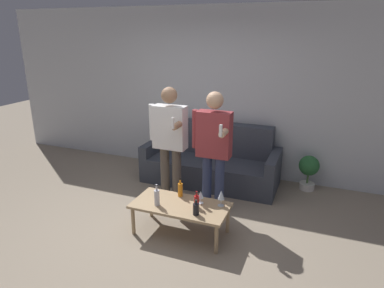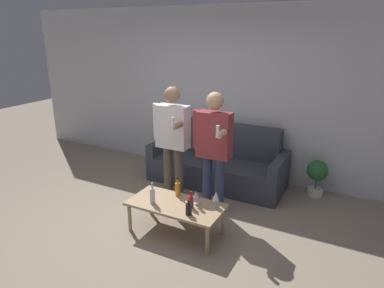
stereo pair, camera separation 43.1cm
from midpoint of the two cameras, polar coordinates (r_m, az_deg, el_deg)
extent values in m
plane|color=gray|center=(4.22, -4.59, -14.92)|extent=(16.00, 16.00, 0.00)
cube|color=silver|center=(5.65, 7.42, 8.41)|extent=(8.00, 0.06, 2.70)
cube|color=#383D47|center=(5.34, 5.90, -5.05)|extent=(1.82, 0.61, 0.40)
cube|color=#383D47|center=(5.62, 7.61, -1.10)|extent=(1.82, 0.24, 0.91)
cube|color=#383D47|center=(5.80, -2.63, -2.00)|extent=(0.14, 0.85, 0.59)
cube|color=#383D47|center=(5.17, 16.61, -5.43)|extent=(0.14, 0.85, 0.59)
cube|color=tan|center=(4.07, 0.37, -10.16)|extent=(1.13, 0.55, 0.03)
cylinder|color=tan|center=(4.23, -7.43, -12.10)|extent=(0.04, 0.04, 0.35)
cylinder|color=tan|center=(3.81, 5.92, -15.79)|extent=(0.04, 0.04, 0.35)
cylinder|color=tan|center=(4.55, -4.18, -9.63)|extent=(0.04, 0.04, 0.35)
cylinder|color=tan|center=(4.17, 8.29, -12.64)|extent=(0.04, 0.04, 0.35)
cylinder|color=silver|center=(4.03, -3.53, -8.71)|extent=(0.06, 0.06, 0.19)
cylinder|color=silver|center=(3.98, -3.57, -7.05)|extent=(0.02, 0.02, 0.07)
cylinder|color=black|center=(3.96, -3.58, -6.65)|extent=(0.03, 0.03, 0.01)
cylinder|color=black|center=(3.81, 2.73, -10.90)|extent=(0.07, 0.07, 0.13)
cylinder|color=black|center=(3.77, 2.76, -9.70)|extent=(0.03, 0.03, 0.05)
cylinder|color=black|center=(3.76, 2.76, -9.45)|extent=(0.03, 0.03, 0.01)
cylinder|color=orange|center=(4.20, 0.54, -7.63)|extent=(0.06, 0.06, 0.17)
cylinder|color=orange|center=(4.15, 0.55, -6.19)|extent=(0.02, 0.02, 0.07)
cylinder|color=black|center=(4.14, 0.55, -5.85)|extent=(0.03, 0.03, 0.01)
cylinder|color=#B21E1E|center=(3.95, 2.99, -9.68)|extent=(0.06, 0.06, 0.14)
cylinder|color=#B21E1E|center=(3.90, 3.01, -8.38)|extent=(0.02, 0.02, 0.06)
cylinder|color=black|center=(3.89, 3.02, -8.10)|extent=(0.03, 0.03, 0.01)
cylinder|color=silver|center=(4.02, 7.11, -10.42)|extent=(0.08, 0.08, 0.01)
cylinder|color=silver|center=(4.00, 7.13, -9.89)|extent=(0.01, 0.01, 0.08)
cone|color=silver|center=(3.95, 7.19, -8.68)|extent=(0.08, 0.08, 0.11)
cylinder|color=silver|center=(4.07, 3.76, -9.88)|extent=(0.07, 0.07, 0.01)
cylinder|color=silver|center=(4.06, 3.77, -9.45)|extent=(0.01, 0.01, 0.06)
cone|color=silver|center=(4.02, 3.80, -8.50)|extent=(0.07, 0.07, 0.09)
cylinder|color=brown|center=(4.88, -1.48, -4.78)|extent=(0.13, 0.13, 0.78)
cylinder|color=brown|center=(4.81, 0.40, -5.18)|extent=(0.13, 0.13, 0.78)
cube|color=white|center=(4.62, -0.57, 2.87)|extent=(0.45, 0.20, 0.59)
sphere|color=#9E7556|center=(4.52, -0.59, 8.19)|extent=(0.22, 0.22, 0.22)
cylinder|color=white|center=(4.73, -3.42, 3.77)|extent=(0.08, 0.08, 0.50)
cylinder|color=#9E7556|center=(4.39, 0.65, 3.26)|extent=(0.08, 0.27, 0.08)
cube|color=white|center=(4.24, -0.37, 3.53)|extent=(0.03, 0.03, 0.14)
cylinder|color=navy|center=(4.55, 5.28, -6.67)|extent=(0.12, 0.12, 0.78)
cylinder|color=navy|center=(4.50, 7.34, -7.08)|extent=(0.12, 0.12, 0.78)
cube|color=#933338|center=(4.28, 6.62, 1.44)|extent=(0.43, 0.19, 0.59)
sphere|color=tan|center=(4.17, 6.83, 7.14)|extent=(0.21, 0.21, 0.21)
cylinder|color=#933338|center=(4.36, 3.50, 2.46)|extent=(0.08, 0.08, 0.50)
cylinder|color=tan|center=(4.08, 8.25, 1.80)|extent=(0.08, 0.27, 0.08)
cube|color=white|center=(3.91, 7.47, 2.04)|extent=(0.03, 0.03, 0.14)
cylinder|color=silver|center=(5.48, 21.97, -7.41)|extent=(0.22, 0.22, 0.10)
cylinder|color=#476B38|center=(5.43, 22.14, -6.05)|extent=(0.03, 0.03, 0.18)
sphere|color=#286633|center=(5.35, 22.39, -4.14)|extent=(0.30, 0.30, 0.30)
camera|label=1|loc=(0.22, -87.14, 0.95)|focal=32.00mm
camera|label=2|loc=(0.22, 92.86, -0.95)|focal=32.00mm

